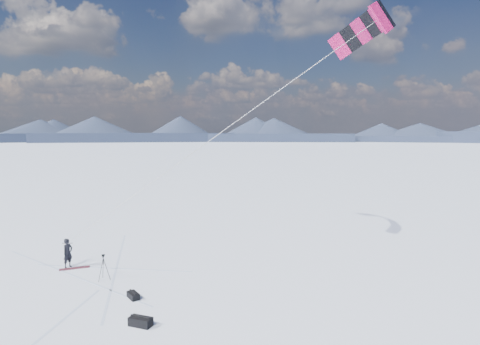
% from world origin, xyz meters
% --- Properties ---
extents(ground, '(1800.00, 1800.00, 0.00)m').
position_xyz_m(ground, '(0.00, 0.00, 0.00)').
color(ground, white).
extents(horizon_hills, '(704.47, 706.88, 9.80)m').
position_xyz_m(horizon_hills, '(-0.00, 0.00, 4.22)').
color(horizon_hills, '#1B2536').
rests_on(horizon_hills, ground).
extents(snow_tracks, '(13.93, 9.84, 0.01)m').
position_xyz_m(snow_tracks, '(-1.98, 0.09, 0.00)').
color(snow_tracks, '#A6B7D9').
rests_on(snow_tracks, ground).
extents(snowkiter, '(0.54, 0.68, 1.62)m').
position_xyz_m(snowkiter, '(-2.91, 3.19, 0.00)').
color(snowkiter, black).
rests_on(snowkiter, ground).
extents(snowboard, '(1.48, 1.05, 0.04)m').
position_xyz_m(snowboard, '(-2.47, 3.08, 0.02)').
color(snowboard, maroon).
rests_on(snowboard, ground).
extents(tripod, '(0.57, 0.61, 1.33)m').
position_xyz_m(tripod, '(-0.05, 1.74, 0.85)').
color(tripod, black).
rests_on(tripod, ground).
extents(gear_bag_a, '(0.96, 0.59, 0.40)m').
position_xyz_m(gear_bag_a, '(3.71, -2.53, 0.18)').
color(gear_bag_a, black).
rests_on(gear_bag_a, ground).
extents(gear_bag_b, '(0.76, 0.76, 0.33)m').
position_xyz_m(gear_bag_b, '(2.36, -0.16, 0.14)').
color(gear_bag_b, black).
rests_on(gear_bag_b, ground).
extents(power_kite, '(17.47, 6.94, 12.81)m').
position_xyz_m(power_kite, '(13.11, 6.65, 13.11)').
color(power_kite, '#AF104F').
rests_on(power_kite, ground).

